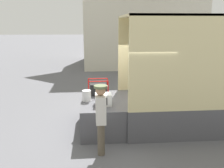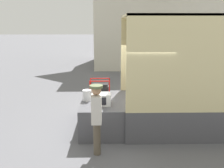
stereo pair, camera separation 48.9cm
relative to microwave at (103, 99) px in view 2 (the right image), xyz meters
name	(u,v)px [view 2 (the right image)]	position (x,y,z in m)	size (l,w,h in m)	color
ground_plane	(122,127)	(0.61, 0.48, -1.07)	(160.00, 160.00, 0.00)	slate
tailgate_deck	(102,114)	(-0.02, 0.48, -0.62)	(1.27, 2.28, 0.91)	#4C4C51
microwave	(103,99)	(0.00, 0.00, 0.00)	(0.47, 0.42, 0.33)	white
portable_generator	(100,89)	(-0.09, 1.10, 0.03)	(0.66, 0.46, 0.52)	black
orange_bucket	(87,95)	(-0.48, 0.43, 0.00)	(0.27, 0.27, 0.33)	silver
worker_person	(97,113)	(-0.12, -1.21, 0.03)	(0.32, 0.44, 1.78)	brown
house_backdrop	(150,6)	(3.62, 13.96, 3.60)	(9.21, 7.86, 9.16)	beige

